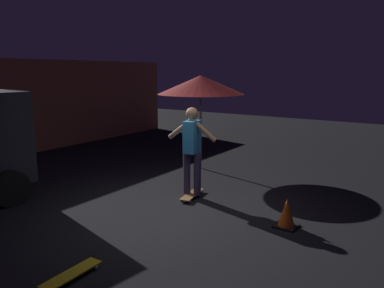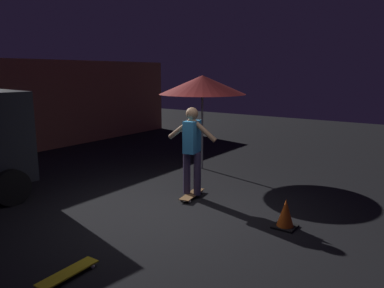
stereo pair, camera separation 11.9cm
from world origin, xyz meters
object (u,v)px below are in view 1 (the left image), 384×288
at_px(patio_umbrella, 201,85).
at_px(skateboard_spare, 72,274).
at_px(skateboard_ridden, 192,194).
at_px(skater, 192,145).
at_px(traffic_cone, 287,214).

distance_m(patio_umbrella, skateboard_spare, 5.66).
relative_size(skateboard_ridden, skateboard_spare, 1.02).
bearing_deg(skater, patio_umbrella, 28.62).
xyz_separation_m(patio_umbrella, skateboard_ridden, (-1.92, -1.05, -2.02)).
distance_m(skateboard_spare, traffic_cone, 3.24).
bearing_deg(traffic_cone, skater, 80.97).
height_order(skateboard_ridden, traffic_cone, traffic_cone).
distance_m(skateboard_ridden, skater, 0.98).
bearing_deg(skater, skateboard_spare, -172.08).
bearing_deg(skateboard_spare, patio_umbrella, 16.32).
height_order(skater, traffic_cone, skater).
relative_size(patio_umbrella, skater, 1.38).
bearing_deg(skateboard_ridden, skater, -135.00).
bearing_deg(skater, traffic_cone, -99.03).
distance_m(patio_umbrella, traffic_cone, 4.21).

